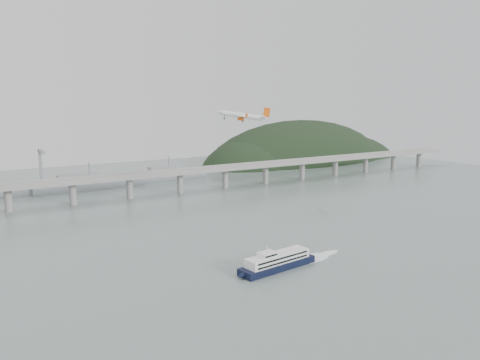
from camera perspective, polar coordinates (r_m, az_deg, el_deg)
ground at (r=279.50m, az=5.92°, el=-8.95°), size 900.00×900.00×0.00m
bridge at (r=446.13m, az=-9.82°, el=0.39°), size 800.00×22.00×23.90m
headland at (r=710.33m, az=8.14°, el=0.90°), size 365.00×155.00×156.00m
ferry at (r=254.92m, az=4.58°, el=-9.88°), size 76.64×20.01×14.47m
airliner at (r=361.34m, az=0.43°, el=7.82°), size 37.59×35.23×11.54m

